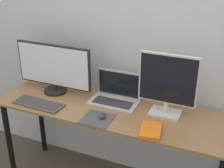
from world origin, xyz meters
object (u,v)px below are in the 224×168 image
Objects in this scene: laptop at (116,95)px; book at (151,131)px; mouse at (102,116)px; monitor_right at (168,84)px; monitor_left at (54,68)px; keyboard at (39,104)px.

book is (0.37, -0.31, -0.04)m from laptop.
laptop is 0.27m from mouse.
monitor_right is 0.44m from laptop.
monitor_left is at bearing -175.30° from laptop.
laptop is (0.52, 0.04, -0.15)m from monitor_left.
monitor_left reaches higher than laptop.
monitor_left is 0.95m from book.
laptop is 0.48m from book.
book is (0.36, -0.03, -0.01)m from mouse.
book is at bearing -5.43° from mouse.
laptop reaches higher than keyboard.
monitor_left is 3.06× the size of book.
monitor_right is at bearing -0.00° from monitor_left.
laptop reaches higher than mouse.
book is at bearing -1.41° from keyboard.
monitor_right is 6.92× the size of mouse.
laptop is at bearing 4.70° from monitor_left.
keyboard is (-0.52, -0.28, -0.05)m from laptop.
book is at bearing -39.42° from laptop.
monitor_left reaches higher than book.
monitor_right is at bearing 30.30° from mouse.
laptop is 1.74× the size of book.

